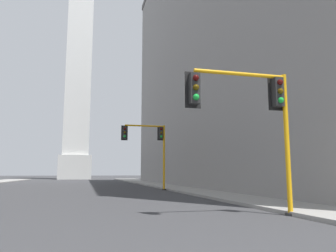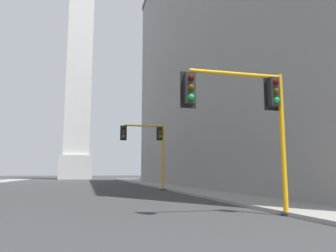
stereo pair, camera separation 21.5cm
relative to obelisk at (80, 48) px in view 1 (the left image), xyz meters
name	(u,v)px [view 1 (the left image)]	position (x,y,z in m)	size (l,w,h in m)	color
sidewalk_right	(182,187)	(11.95, -52.36, -33.72)	(5.00, 98.17, 0.15)	gray
building_right	(275,45)	(24.83, -50.02, -16.44)	(25.06, 52.90, 34.69)	gray
obelisk	(80,48)	(0.00, 0.00, 0.00)	(7.76, 7.76, 70.44)	silver
traffic_light_near_right	(253,106)	(8.20, -73.94, -29.85)	(4.07, 0.50, 5.21)	orange
traffic_light_mid_right	(150,141)	(7.92, -55.74, -29.39)	(4.07, 0.51, 5.82)	orange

